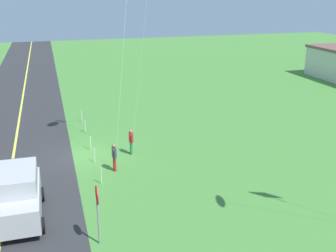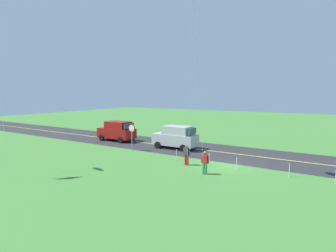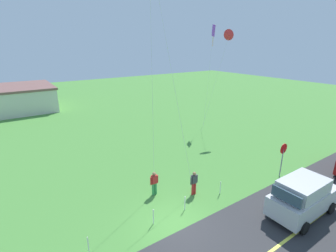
# 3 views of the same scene
# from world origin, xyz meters

# --- Properties ---
(ground_plane) EXTENTS (120.00, 120.00, 0.10)m
(ground_plane) POSITION_xyz_m (0.00, 0.00, -0.05)
(ground_plane) COLOR #478438
(car_suv_foreground) EXTENTS (4.40, 2.12, 2.24)m
(car_suv_foreground) POSITION_xyz_m (6.39, -3.26, 1.15)
(car_suv_foreground) COLOR #B7B7BC
(car_suv_foreground) RESTS_ON ground
(stop_sign) EXTENTS (0.76, 0.08, 2.56)m
(stop_sign) POSITION_xyz_m (9.37, -0.10, 1.80)
(stop_sign) COLOR gray
(stop_sign) RESTS_ON ground
(person_adult_near) EXTENTS (0.58, 0.22, 1.60)m
(person_adult_near) POSITION_xyz_m (2.62, 1.65, 0.86)
(person_adult_near) COLOR red
(person_adult_near) RESTS_ON ground
(person_adult_companion) EXTENTS (0.58, 0.22, 1.60)m
(person_adult_companion) POSITION_xyz_m (0.51, 3.04, 0.86)
(person_adult_companion) COLOR #338C4C
(person_adult_companion) RESTS_ON ground
(kite_yellow_high) EXTENTS (2.97, 1.18, 10.71)m
(kite_yellow_high) POSITION_xyz_m (13.38, 9.57, 10.11)
(kite_yellow_high) COLOR silver
(kite_yellow_high) RESTS_ON ground
(kite_green_far) EXTENTS (1.48, 1.00, 11.32)m
(kite_green_far) POSITION_xyz_m (13.74, 12.21, 10.43)
(kite_green_far) COLOR silver
(kite_green_far) RESTS_ON ground
(fence_post_1) EXTENTS (0.05, 0.05, 0.90)m
(fence_post_1) POSITION_xyz_m (-4.45, 0.70, 0.45)
(fence_post_1) COLOR silver
(fence_post_1) RESTS_ON ground
(fence_post_2) EXTENTS (0.05, 0.05, 0.90)m
(fence_post_2) POSITION_xyz_m (-0.96, 0.70, 0.45)
(fence_post_2) COLOR silver
(fence_post_2) RESTS_ON ground
(fence_post_3) EXTENTS (0.05, 0.05, 0.90)m
(fence_post_3) POSITION_xyz_m (1.17, 0.70, 0.45)
(fence_post_3) COLOR silver
(fence_post_3) RESTS_ON ground
(fence_post_4) EXTENTS (0.05, 0.05, 0.90)m
(fence_post_4) POSITION_xyz_m (4.05, 0.70, 0.45)
(fence_post_4) COLOR silver
(fence_post_4) RESTS_ON ground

